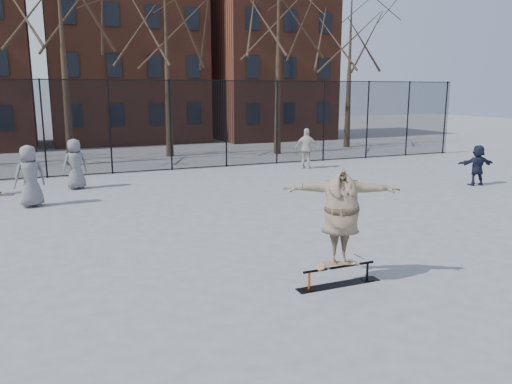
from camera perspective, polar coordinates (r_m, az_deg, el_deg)
name	(u,v)px	position (r m, az deg, el deg)	size (l,w,h in m)	color
ground	(262,266)	(10.36, 0.72, -8.49)	(100.00, 100.00, 0.00)	slate
skate_rail	(339,277)	(9.51, 9.46, -9.61)	(1.69, 0.26, 0.37)	black
skateboard	(340,263)	(9.41, 9.52, -8.04)	(0.84, 0.20, 0.10)	olive
skater	(341,216)	(9.15, 9.71, -2.68)	(2.10, 0.57, 1.71)	#653380
bystander_grey	(30,176)	(16.79, -24.43, 1.67)	(0.94, 0.61, 1.92)	slate
bystander_white	(307,149)	(22.96, 5.81, 4.97)	(1.08, 0.45, 1.84)	beige
bystander_navy	(477,165)	(20.56, 23.98, 2.82)	(1.42, 0.45, 1.54)	#1A1D35
bystander_extra	(75,164)	(19.22, -19.96, 3.02)	(0.89, 0.58, 1.83)	slate
fence	(143,125)	(22.31, -12.80, 7.48)	(34.03, 0.07, 4.00)	black
tree_row	(118,10)	(26.59, -15.54, 19.44)	(33.66, 7.46, 10.67)	black
rowhouses	(116,51)	(35.31, -15.74, 15.29)	(29.00, 7.00, 13.00)	#5C2C1E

